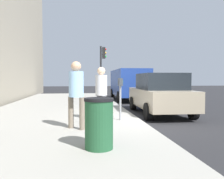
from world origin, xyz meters
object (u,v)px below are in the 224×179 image
(parking_meter, at_px, (120,90))
(parked_sedan_near, at_px, (160,94))
(parked_van_far, at_px, (129,83))
(traffic_signal, at_px, (102,64))
(pedestrian_at_meter, at_px, (101,89))
(pedestrian_bystander, at_px, (76,89))
(trash_bin, at_px, (99,123))

(parking_meter, xyz_separation_m, parked_sedan_near, (1.92, -2.05, -0.27))
(parked_van_far, xyz_separation_m, traffic_signal, (-0.51, 1.94, 1.32))
(parking_meter, xyz_separation_m, pedestrian_at_meter, (0.00, 0.64, 0.03))
(parked_sedan_near, bearing_deg, pedestrian_bystander, 131.57)
(pedestrian_bystander, height_order, parked_van_far, parked_van_far)
(parking_meter, bearing_deg, parked_van_far, -13.75)
(pedestrian_bystander, height_order, trash_bin, pedestrian_bystander)
(pedestrian_at_meter, relative_size, traffic_signal, 0.49)
(pedestrian_at_meter, height_order, trash_bin, pedestrian_at_meter)
(traffic_signal, xyz_separation_m, trash_bin, (-10.93, 1.07, -1.92))
(pedestrian_bystander, bearing_deg, parking_meter, -10.78)
(traffic_signal, bearing_deg, pedestrian_bystander, 170.26)
(parked_van_far, bearing_deg, parked_sedan_near, 179.98)
(parking_meter, xyz_separation_m, traffic_signal, (7.90, -0.12, 1.41))
(parked_van_far, xyz_separation_m, trash_bin, (-11.43, 3.01, -0.60))
(parked_van_far, bearing_deg, trash_bin, 165.25)
(parking_meter, relative_size, pedestrian_bystander, 0.75)
(trash_bin, bearing_deg, parking_meter, -17.47)
(traffic_signal, bearing_deg, pedestrian_at_meter, 174.49)
(pedestrian_at_meter, relative_size, parked_van_far, 0.34)
(parked_van_far, bearing_deg, traffic_signal, 104.63)
(pedestrian_bystander, bearing_deg, parked_sedan_near, -8.47)
(parking_meter, relative_size, traffic_signal, 0.39)
(parking_meter, distance_m, pedestrian_at_meter, 0.64)
(parked_sedan_near, relative_size, traffic_signal, 1.24)
(traffic_signal, bearing_deg, parked_van_far, -75.37)
(pedestrian_at_meter, bearing_deg, pedestrian_bystander, -140.71)
(parked_sedan_near, relative_size, trash_bin, 4.41)
(parked_sedan_near, bearing_deg, pedestrian_at_meter, 125.46)
(parked_van_far, distance_m, trash_bin, 11.83)
(parking_meter, height_order, traffic_signal, traffic_signal)
(parked_sedan_near, distance_m, parked_van_far, 6.49)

